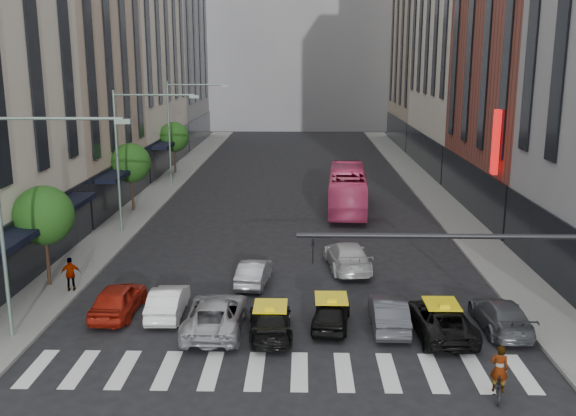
# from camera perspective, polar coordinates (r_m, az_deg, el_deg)

# --- Properties ---
(ground) EXTENTS (160.00, 160.00, 0.00)m
(ground) POSITION_cam_1_polar(r_m,az_deg,el_deg) (22.59, -0.58, -16.05)
(ground) COLOR black
(ground) RESTS_ON ground
(sidewalk_left) EXTENTS (3.00, 96.00, 0.15)m
(sidewalk_left) POSITION_cam_1_polar(r_m,az_deg,el_deg) (52.34, -12.16, 0.76)
(sidewalk_left) COLOR slate
(sidewalk_left) RESTS_ON ground
(sidewalk_right) EXTENTS (3.00, 96.00, 0.15)m
(sidewalk_right) POSITION_cam_1_polar(r_m,az_deg,el_deg) (52.04, 13.30, 0.63)
(sidewalk_right) COLOR slate
(sidewalk_right) RESTS_ON ground
(building_left_b) EXTENTS (8.00, 16.00, 24.00)m
(building_left_b) POSITION_cam_1_polar(r_m,az_deg,el_deg) (50.90, -19.56, 13.50)
(building_left_b) COLOR tan
(building_left_b) RESTS_ON ground
(building_left_d) EXTENTS (8.00, 18.00, 30.00)m
(building_left_d) POSITION_cam_1_polar(r_m,az_deg,el_deg) (86.63, -10.85, 15.53)
(building_left_d) COLOR gray
(building_left_d) RESTS_ON ground
(building_right_b) EXTENTS (8.00, 18.00, 26.00)m
(building_right_b) POSITION_cam_1_polar(r_m,az_deg,el_deg) (49.53, 21.28, 14.56)
(building_right_b) COLOR brown
(building_right_b) RESTS_ON ground
(building_right_d) EXTENTS (8.00, 18.00, 28.00)m
(building_right_d) POSITION_cam_1_polar(r_m,az_deg,el_deg) (86.33, 12.65, 14.79)
(building_right_d) COLOR tan
(building_right_d) RESTS_ON ground
(building_far) EXTENTS (30.00, 10.00, 36.00)m
(building_far) POSITION_cam_1_polar(r_m,az_deg,el_deg) (104.95, 1.00, 16.93)
(building_far) COLOR gray
(building_far) RESTS_ON ground
(tree_near) EXTENTS (2.88, 2.88, 4.95)m
(tree_near) POSITION_cam_1_polar(r_m,az_deg,el_deg) (33.06, -20.89, -0.62)
(tree_near) COLOR black
(tree_near) RESTS_ON sidewalk_left
(tree_mid) EXTENTS (2.88, 2.88, 4.95)m
(tree_mid) POSITION_cam_1_polar(r_m,az_deg,el_deg) (47.96, -13.80, 3.91)
(tree_mid) COLOR black
(tree_mid) RESTS_ON sidewalk_left
(tree_far) EXTENTS (2.88, 2.88, 4.95)m
(tree_far) POSITION_cam_1_polar(r_m,az_deg,el_deg) (63.39, -10.09, 6.25)
(tree_far) COLOR black
(tree_far) RESTS_ON sidewalk_left
(streetlamp_near) EXTENTS (5.38, 0.25, 9.00)m
(streetlamp_near) POSITION_cam_1_polar(r_m,az_deg,el_deg) (26.52, -22.55, 1.00)
(streetlamp_near) COLOR gray
(streetlamp_near) RESTS_ON sidewalk_left
(streetlamp_mid) EXTENTS (5.38, 0.25, 9.00)m
(streetlamp_mid) POSITION_cam_1_polar(r_m,az_deg,el_deg) (41.45, -13.74, 5.67)
(streetlamp_mid) COLOR gray
(streetlamp_mid) RESTS_ON sidewalk_left
(streetlamp_far) EXTENTS (5.38, 0.25, 9.00)m
(streetlamp_far) POSITION_cam_1_polar(r_m,az_deg,el_deg) (56.97, -9.62, 7.79)
(streetlamp_far) COLOR gray
(streetlamp_far) RESTS_ON sidewalk_left
(traffic_signal) EXTENTS (10.10, 0.20, 6.00)m
(traffic_signal) POSITION_cam_1_polar(r_m,az_deg,el_deg) (21.03, 20.86, -5.88)
(traffic_signal) COLOR black
(traffic_signal) RESTS_ON ground
(liberty_sign) EXTENTS (0.30, 0.70, 4.00)m
(liberty_sign) POSITION_cam_1_polar(r_m,az_deg,el_deg) (41.77, 17.99, 5.59)
(liberty_sign) COLOR red
(liberty_sign) RESTS_ON ground
(car_red) EXTENTS (1.83, 4.26, 1.44)m
(car_red) POSITION_cam_1_polar(r_m,az_deg,el_deg) (29.41, -14.85, -7.83)
(car_red) COLOR #9C1B0E
(car_red) RESTS_ON ground
(car_white_front) EXTENTS (1.46, 3.95, 1.29)m
(car_white_front) POSITION_cam_1_polar(r_m,az_deg,el_deg) (28.86, -10.62, -8.16)
(car_white_front) COLOR white
(car_white_front) RESTS_ON ground
(car_silver) EXTENTS (2.36, 5.08, 1.41)m
(car_silver) POSITION_cam_1_polar(r_m,az_deg,el_deg) (27.04, -6.46, -9.37)
(car_silver) COLOR #A2A3A7
(car_silver) RESTS_ON ground
(taxi_left) EXTENTS (1.98, 4.33, 1.23)m
(taxi_left) POSITION_cam_1_polar(r_m,az_deg,el_deg) (26.50, -1.56, -9.98)
(taxi_left) COLOR black
(taxi_left) RESTS_ON ground
(taxi_center) EXTENTS (1.92, 3.85, 1.26)m
(taxi_center) POSITION_cam_1_polar(r_m,az_deg,el_deg) (27.28, 3.85, -9.28)
(taxi_center) COLOR black
(taxi_center) RESTS_ON ground
(car_grey_mid) EXTENTS (1.49, 4.09, 1.34)m
(car_grey_mid) POSITION_cam_1_polar(r_m,az_deg,el_deg) (27.45, 8.93, -9.18)
(car_grey_mid) COLOR #3A3C41
(car_grey_mid) RESTS_ON ground
(taxi_right) EXTENTS (2.38, 4.81, 1.31)m
(taxi_right) POSITION_cam_1_polar(r_m,az_deg,el_deg) (27.25, 13.42, -9.60)
(taxi_right) COLOR black
(taxi_right) RESTS_ON ground
(car_grey_curb) EXTENTS (1.85, 4.44, 1.28)m
(car_grey_curb) POSITION_cam_1_polar(r_m,az_deg,el_deg) (28.41, 18.38, -9.00)
(car_grey_curb) COLOR #45484D
(car_grey_curb) RESTS_ON ground
(car_row2_left) EXTENTS (1.73, 3.89, 1.24)m
(car_row2_left) POSITION_cam_1_polar(r_m,az_deg,el_deg) (32.18, -3.02, -5.74)
(car_row2_left) COLOR #A2A2A7
(car_row2_left) RESTS_ON ground
(car_row2_right) EXTENTS (2.57, 5.24, 1.47)m
(car_row2_right) POSITION_cam_1_polar(r_m,az_deg,el_deg) (34.54, 5.29, -4.25)
(car_row2_right) COLOR #B8B8B8
(car_row2_right) RESTS_ON ground
(bus) EXTENTS (3.29, 11.33, 3.12)m
(bus) POSITION_cam_1_polar(r_m,az_deg,el_deg) (47.82, 5.30, 1.66)
(bus) COLOR #DB4073
(bus) RESTS_ON ground
(motorcycle) EXTENTS (0.87, 1.61, 0.80)m
(motorcycle) POSITION_cam_1_polar(r_m,az_deg,el_deg) (23.12, 18.14, -14.89)
(motorcycle) COLOR black
(motorcycle) RESTS_ON ground
(rider) EXTENTS (0.67, 0.52, 1.64)m
(rider) POSITION_cam_1_polar(r_m,az_deg,el_deg) (22.59, 18.36, -12.15)
(rider) COLOR gray
(rider) RESTS_ON motorcycle
(pedestrian_far) EXTENTS (1.04, 0.64, 1.65)m
(pedestrian_far) POSITION_cam_1_polar(r_m,az_deg,el_deg) (32.52, -18.75, -5.58)
(pedestrian_far) COLOR gray
(pedestrian_far) RESTS_ON sidewalk_left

